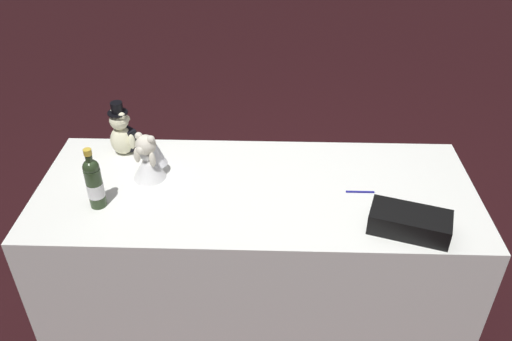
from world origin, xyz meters
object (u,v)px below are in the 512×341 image
Objects in this scene: teddy_bear_groom at (123,133)px; champagne_bottle at (94,183)px; signing_pen at (361,192)px; gift_case_black at (410,222)px; teddy_bear_bride at (149,157)px.

teddy_bear_groom is 0.45m from champagne_bottle.
gift_case_black reaches higher than signing_pen.
signing_pen is at bearing -58.47° from gift_case_black.
teddy_bear_groom reaches higher than teddy_bear_bride.
teddy_bear_bride is 1.74× the size of signing_pen.
teddy_bear_groom is 1.21× the size of teddy_bear_bride.
gift_case_black is (-1.34, 0.58, -0.06)m from teddy_bear_groom.
gift_case_black is (-0.16, 0.26, 0.04)m from signing_pen.
champagne_bottle is (0.02, 0.45, 0.01)m from teddy_bear_groom.
teddy_bear_bride is (-0.18, 0.21, -0.01)m from teddy_bear_groom.
teddy_bear_bride reaches higher than gift_case_black.
champagne_bottle is at bearing -5.58° from gift_case_black.
champagne_bottle is 2.15× the size of signing_pen.
champagne_bottle reaches higher than gift_case_black.
signing_pen is at bearing -173.77° from champagne_bottle.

